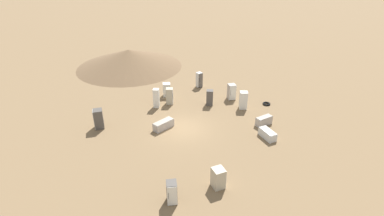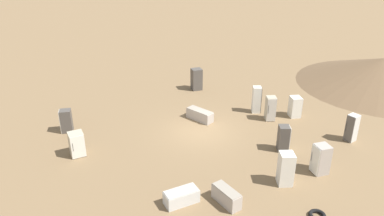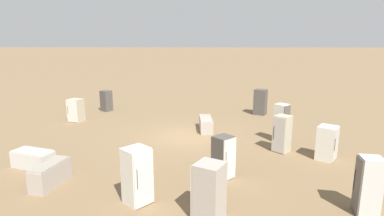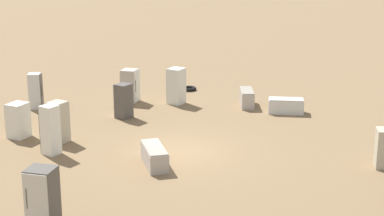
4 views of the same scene
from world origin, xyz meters
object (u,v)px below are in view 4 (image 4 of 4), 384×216
discarded_fridge_3 (42,197)px  discarded_fridge_8 (154,156)px  discarded_fridge_2 (59,122)px  discarded_fridge_12 (123,101)px  scrap_tire (189,89)px  discarded_fridge_10 (130,86)px  discarded_fridge_9 (286,106)px  discarded_fridge_7 (176,86)px  discarded_fridge_5 (36,91)px  discarded_fridge_6 (247,98)px  discarded_fridge_0 (18,120)px  discarded_fridge_11 (50,130)px

discarded_fridge_3 → discarded_fridge_8: size_ratio=0.88×
discarded_fridge_2 → discarded_fridge_8: 4.74m
discarded_fridge_2 → discarded_fridge_12: bearing=87.5°
scrap_tire → discarded_fridge_10: bearing=31.1°
discarded_fridge_9 → discarded_fridge_10: 7.58m
discarded_fridge_7 → scrap_tire: 2.73m
discarded_fridge_8 → discarded_fridge_10: (0.61, -8.70, 0.44)m
discarded_fridge_7 → discarded_fridge_9: (-4.85, 2.21, -0.53)m
discarded_fridge_7 → discarded_fridge_12: size_ratio=1.12×
discarded_fridge_2 → discarded_fridge_5: size_ratio=0.98×
discarded_fridge_5 → discarded_fridge_6: (-9.91, 0.74, -0.45)m
discarded_fridge_0 → discarded_fridge_10: discarded_fridge_10 is taller
discarded_fridge_0 → discarded_fridge_8: size_ratio=0.73×
discarded_fridge_5 → discarded_fridge_9: size_ratio=0.98×
discarded_fridge_2 → discarded_fridge_7: bearing=82.6°
discarded_fridge_2 → discarded_fridge_3: discarded_fridge_3 is taller
discarded_fridge_8 → discarded_fridge_11: discarded_fridge_11 is taller
discarded_fridge_9 → discarded_fridge_11: bearing=-54.1°
discarded_fridge_11 → discarded_fridge_12: bearing=9.2°
discarded_fridge_12 → discarded_fridge_7: bearing=-9.5°
discarded_fridge_7 → discarded_fridge_0: bearing=160.6°
discarded_fridge_5 → discarded_fridge_9: (-11.45, 2.12, -0.51)m
discarded_fridge_8 → discarded_fridge_12: bearing=91.5°
discarded_fridge_3 → discarded_fridge_11: (0.31, -5.98, 0.08)m
discarded_fridge_9 → scrap_tire: discarded_fridge_9 is taller
discarded_fridge_5 → discarded_fridge_12: 4.49m
discarded_fridge_5 → discarded_fridge_10: 4.47m
discarded_fridge_0 → discarded_fridge_9: 11.89m
discarded_fridge_10 → scrap_tire: bearing=145.1°
discarded_fridge_6 → discarded_fridge_7: size_ratio=0.91×
discarded_fridge_9 → scrap_tire: 6.10m
discarded_fridge_7 → discarded_fridge_9: discarded_fridge_7 is taller
discarded_fridge_0 → discarded_fridge_5: discarded_fridge_5 is taller
discarded_fridge_8 → discarded_fridge_11: bearing=148.4°
discarded_fridge_11 → discarded_fridge_8: bearing=-72.1°
discarded_fridge_0 → discarded_fridge_9: (-11.70, -2.06, -0.38)m
discarded_fridge_0 → discarded_fridge_5: bearing=29.3°
discarded_fridge_7 → discarded_fridge_8: (1.57, 8.11, -0.51)m
discarded_fridge_3 → discarded_fridge_9: size_ratio=1.01×
discarded_fridge_7 → discarded_fridge_10: size_ratio=1.08×
discarded_fridge_3 → discarded_fridge_10: bearing=-80.7°
discarded_fridge_10 → discarded_fridge_11: discarded_fridge_11 is taller
discarded_fridge_8 → discarded_fridge_12: size_ratio=1.27×
discarded_fridge_3 → discarded_fridge_7: 13.41m
discarded_fridge_5 → discarded_fridge_0: bearing=1.2°
discarded_fridge_5 → discarded_fridge_11: (-1.24, 6.35, 0.10)m
discarded_fridge_8 → discarded_fridge_9: size_ratio=1.14×
discarded_fridge_5 → discarded_fridge_11: discarded_fridge_11 is taller
discarded_fridge_2 → discarded_fridge_8: bearing=-2.2°
discarded_fridge_0 → discarded_fridge_11: discarded_fridge_11 is taller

